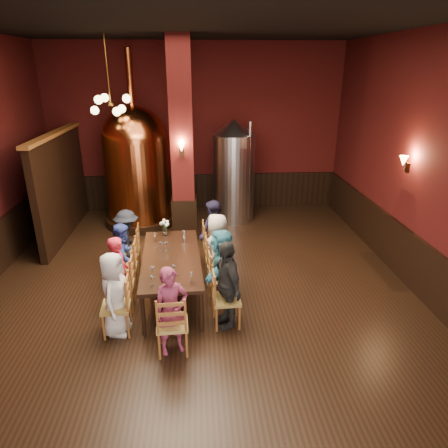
{
  "coord_description": "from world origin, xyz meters",
  "views": [
    {
      "loc": [
        0.02,
        -6.17,
        3.84
      ],
      "look_at": [
        0.46,
        0.2,
        1.33
      ],
      "focal_mm": 32.0,
      "sensor_mm": 36.0,
      "label": 1
    }
  ],
  "objects": [
    {
      "name": "wine_glass_9",
      "position": [
        -0.66,
        0.44,
        0.83
      ],
      "size": [
        0.07,
        0.07,
        0.17
      ],
      "primitive_type": null,
      "color": "white",
      "rests_on": "dining_table"
    },
    {
      "name": "wine_glass_3",
      "position": [
        -0.81,
        0.84,
        0.83
      ],
      "size": [
        0.07,
        0.07,
        0.17
      ],
      "primitive_type": null,
      "color": "white",
      "rests_on": "dining_table"
    },
    {
      "name": "person_7",
      "position": [
        0.33,
        1.2,
        0.7
      ],
      "size": [
        0.59,
        0.76,
        1.41
      ],
      "primitive_type": "imported",
      "rotation": [
        0.0,
        0.0,
        5.14
      ],
      "color": "#1E1B36",
      "rests_on": "ground"
    },
    {
      "name": "partition",
      "position": [
        -3.2,
        3.2,
        1.2
      ],
      "size": [
        0.22,
        3.5,
        2.4
      ],
      "primitive_type": "cube",
      "color": "black",
      "rests_on": "ground"
    },
    {
      "name": "wainscot_back",
      "position": [
        0.0,
        4.96,
        0.5
      ],
      "size": [
        7.9,
        0.08,
        1.0
      ],
      "primitive_type": "cube",
      "color": "black",
      "rests_on": "ground"
    },
    {
      "name": "steel_vessel",
      "position": [
        0.97,
        3.95,
        1.32
      ],
      "size": [
        1.13,
        1.13,
        2.64
      ],
      "rotation": [
        0.0,
        0.0,
        0.03
      ],
      "color": "#B2B2B7",
      "rests_on": "ground"
    },
    {
      "name": "dining_table",
      "position": [
        -0.47,
        0.16,
        0.69
      ],
      "size": [
        1.13,
        2.45,
        0.75
      ],
      "rotation": [
        0.0,
        0.0,
        0.05
      ],
      "color": "black",
      "rests_on": "ground"
    },
    {
      "name": "wine_glass_1",
      "position": [
        -0.25,
        0.71,
        0.83
      ],
      "size": [
        0.07,
        0.07,
        0.17
      ],
      "primitive_type": null,
      "color": "white",
      "rests_on": "dining_table"
    },
    {
      "name": "person_5",
      "position": [
        0.4,
        -0.12,
        0.68
      ],
      "size": [
        0.62,
        1.31,
        1.36
      ],
      "primitive_type": "imported",
      "rotation": [
        0.0,
        0.0,
        4.54
      ],
      "color": "teal",
      "rests_on": "ground"
    },
    {
      "name": "chair_0",
      "position": [
        -1.26,
        -0.89,
        0.46
      ],
      "size": [
        0.48,
        0.48,
        0.92
      ],
      "primitive_type": null,
      "rotation": [
        0.0,
        0.0,
        -1.52
      ],
      "color": "brown",
      "rests_on": "ground"
    },
    {
      "name": "person_6",
      "position": [
        0.36,
        0.54,
        0.69
      ],
      "size": [
        0.62,
        0.78,
        1.39
      ],
      "primitive_type": "imported",
      "rotation": [
        0.0,
        0.0,
        4.41
      ],
      "color": "beige",
      "rests_on": "ground"
    },
    {
      "name": "wine_glass_6",
      "position": [
        -0.7,
        -0.83,
        0.83
      ],
      "size": [
        0.07,
        0.07,
        0.17
      ],
      "primitive_type": null,
      "color": "white",
      "rests_on": "dining_table"
    },
    {
      "name": "copper_kettle",
      "position": [
        -1.48,
        3.82,
        1.56
      ],
      "size": [
        1.91,
        1.91,
        4.27
      ],
      "rotation": [
        0.0,
        0.0,
        -0.21
      ],
      "color": "black",
      "rests_on": "ground"
    },
    {
      "name": "wine_glass_7",
      "position": [
        -0.38,
        -0.5,
        0.83
      ],
      "size": [
        0.07,
        0.07,
        0.17
      ],
      "primitive_type": null,
      "color": "white",
      "rests_on": "dining_table"
    },
    {
      "name": "person_8",
      "position": [
        -0.38,
        -1.39,
        0.67
      ],
      "size": [
        0.57,
        0.47,
        1.33
      ],
      "primitive_type": "imported",
      "rotation": [
        0.0,
        0.0,
        6.65
      ],
      "color": "#7D2946",
      "rests_on": "ground"
    },
    {
      "name": "person_1",
      "position": [
        -1.3,
        -0.22,
        0.66
      ],
      "size": [
        0.46,
        0.56,
        1.32
      ],
      "primitive_type": "imported",
      "rotation": [
        0.0,
        0.0,
        1.9
      ],
      "color": "red",
      "rests_on": "ground"
    },
    {
      "name": "chair_4",
      "position": [
        0.43,
        -0.79,
        0.46
      ],
      "size": [
        0.48,
        0.48,
        0.92
      ],
      "primitive_type": null,
      "rotation": [
        0.0,
        0.0,
        1.63
      ],
      "color": "brown",
      "rests_on": "ground"
    },
    {
      "name": "wine_glass_2",
      "position": [
        -0.1,
        -0.76,
        0.83
      ],
      "size": [
        0.07,
        0.07,
        0.17
      ],
      "primitive_type": null,
      "color": "white",
      "rests_on": "dining_table"
    },
    {
      "name": "sconce_column",
      "position": [
        -0.3,
        2.5,
        2.2
      ],
      "size": [
        0.2,
        0.2,
        0.36
      ],
      "primitive_type": null,
      "rotation": [
        0.0,
        0.0,
        3.14
      ],
      "color": "black",
      "rests_on": "column"
    },
    {
      "name": "rose_vase",
      "position": [
        -0.64,
        1.15,
        0.97
      ],
      "size": [
        0.19,
        0.19,
        0.33
      ],
      "color": "white",
      "rests_on": "dining_table"
    },
    {
      "name": "sconce_wall",
      "position": [
        3.9,
        0.8,
        2.2
      ],
      "size": [
        0.2,
        0.2,
        0.36
      ],
      "primitive_type": null,
      "rotation": [
        0.0,
        0.0,
        1.57
      ],
      "color": "black",
      "rests_on": "room"
    },
    {
      "name": "wine_glass_0",
      "position": [
        -0.57,
        0.42,
        0.83
      ],
      "size": [
        0.07,
        0.07,
        0.17
      ],
      "primitive_type": null,
      "color": "white",
      "rests_on": "dining_table"
    },
    {
      "name": "wine_glass_8",
      "position": [
        -0.25,
        0.86,
        0.83
      ],
      "size": [
        0.07,
        0.07,
        0.17
      ],
      "primitive_type": null,
      "color": "white",
      "rests_on": "dining_table"
    },
    {
      "name": "chair_2",
      "position": [
        -1.34,
        0.44,
        0.46
      ],
      "size": [
        0.48,
        0.48,
        0.92
      ],
      "primitive_type": null,
      "rotation": [
        0.0,
        0.0,
        -1.52
      ],
      "color": "brown",
      "rests_on": "ground"
    },
    {
      "name": "wine_glass_5",
      "position": [
        -0.72,
        -0.52,
        0.83
      ],
      "size": [
        0.07,
        0.07,
        0.17
      ],
      "primitive_type": null,
      "color": "white",
      "rests_on": "dining_table"
    },
    {
      "name": "chair_8",
      "position": [
        -0.38,
        -1.39,
        0.46
      ],
      "size": [
        0.48,
        0.48,
        0.92
      ],
      "primitive_type": null,
      "rotation": [
        0.0,
        0.0,
        3.2
      ],
      "color": "brown",
      "rests_on": "ground"
    },
    {
      "name": "chair_3",
      "position": [
        -1.37,
        1.11,
        0.46
      ],
      "size": [
        0.48,
        0.48,
        0.92
      ],
      "primitive_type": null,
      "rotation": [
        0.0,
        0.0,
        -1.52
      ],
      "color": "brown",
      "rests_on": "ground"
    },
    {
      "name": "room",
      "position": [
        0.0,
        0.0,
        2.25
      ],
      "size": [
        10.0,
        10.02,
        4.5
      ],
      "color": "black",
      "rests_on": "ground"
    },
    {
      "name": "wine_glass_4",
      "position": [
        -0.26,
        0.95,
        0.83
      ],
      "size": [
        0.07,
        0.07,
        0.17
      ],
      "primitive_type": null,
      "color": "white",
      "rests_on": "dining_table"
    },
    {
      "name": "wainscot_right",
      "position": [
        3.96,
        0.0,
        0.5
      ],
      "size": [
        0.08,
        9.9,
        1.0
      ],
      "primitive_type": "cube",
      "color": "black",
      "rests_on": "ground"
    },
    {
      "name": "pendant_cluster",
      "position": [
        -1.8,
        2.9,
        3.1
      ],
      "size": [
        0.9,
        0.9,
        1.7
      ],
      "primitive_type": null,
      "color": "#A57226",
      "rests_on": "room"
    },
    {
      "name": "person_4",
      "position": [
        0.43,
        -0.79,
        0.72
      ],
      "size": [
        0.62,
        0.92,
        1.44
      ],
      "primitive_type": "imported",
      "rotation": [
        0.0,
        0.0,
        5.05
      ],
      "color": "black",
      "rests_on": "ground"
    },
    {
      "name": "person_3",
      "position": [
        -1.37,
        1.11,
        0.65
      ],
      "size": [
        0.61,
        0.91,
        1.3
      ],
      "primitive_type": "imported",
      "rotation": [
        0.0,
        0.0,
        1.73
      ],
      "color": "black",
      "rests_on": "ground"
    },
    {
      "name": "person_0",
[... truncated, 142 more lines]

